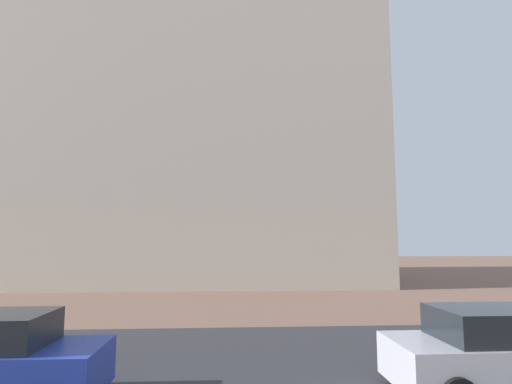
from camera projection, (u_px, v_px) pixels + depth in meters
ground_plane at (248, 357)px, 10.30m from camera, size 120.00×120.00×0.00m
street_asphalt_strip at (249, 368)px, 9.46m from camera, size 120.00×8.75×0.00m
landmark_building at (195, 132)px, 31.82m from camera, size 24.78×15.55×36.66m
car_silver at (500, 353)px, 7.94m from camera, size 4.22×2.07×1.61m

